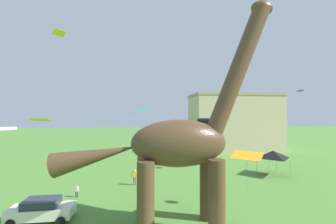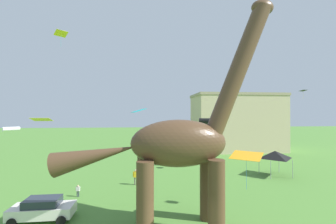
{
  "view_description": "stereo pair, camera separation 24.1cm",
  "coord_description": "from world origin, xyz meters",
  "px_view_note": "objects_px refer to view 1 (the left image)",
  "views": [
    {
      "loc": [
        -2.63,
        -11.27,
        7.45
      ],
      "look_at": [
        -0.73,
        4.73,
        7.62
      ],
      "focal_mm": 24.31,
      "sensor_mm": 36.0,
      "label": 1
    },
    {
      "loc": [
        -2.39,
        -11.3,
        7.45
      ],
      "look_at": [
        -0.73,
        4.73,
        7.62
      ],
      "focal_mm": 24.31,
      "sensor_mm": 36.0,
      "label": 2
    }
  ],
  "objects_px": {
    "kite_high_right": "(208,121)",
    "kite_near_high": "(7,129)",
    "kite_trailing": "(40,120)",
    "person_far_spectator": "(135,176)",
    "person_near_flyer": "(77,190)",
    "kite_apex": "(140,111)",
    "festival_canopy_tent": "(273,154)",
    "dinosaur_sculpture": "(178,143)",
    "kite_high_left": "(247,156)",
    "kite_mid_right": "(59,33)",
    "kite_mid_left": "(300,91)",
    "parked_sedan_left": "(42,210)"
  },
  "relations": [
    {
      "from": "dinosaur_sculpture",
      "to": "person_near_flyer",
      "type": "distance_m",
      "value": 11.54
    },
    {
      "from": "kite_mid_right",
      "to": "kite_high_left",
      "type": "bearing_deg",
      "value": -38.43
    },
    {
      "from": "person_far_spectator",
      "to": "dinosaur_sculpture",
      "type": "bearing_deg",
      "value": 35.4
    },
    {
      "from": "kite_near_high",
      "to": "kite_high_right",
      "type": "bearing_deg",
      "value": -9.11
    },
    {
      "from": "festival_canopy_tent",
      "to": "kite_near_high",
      "type": "bearing_deg",
      "value": 165.63
    },
    {
      "from": "parked_sedan_left",
      "to": "kite_apex",
      "type": "relative_size",
      "value": 4.48
    },
    {
      "from": "person_near_flyer",
      "to": "kite_apex",
      "type": "height_order",
      "value": "kite_apex"
    },
    {
      "from": "kite_mid_right",
      "to": "kite_trailing",
      "type": "height_order",
      "value": "kite_mid_right"
    },
    {
      "from": "dinosaur_sculpture",
      "to": "kite_trailing",
      "type": "relative_size",
      "value": 10.61
    },
    {
      "from": "kite_mid_right",
      "to": "kite_apex",
      "type": "xyz_separation_m",
      "value": [
        7.62,
        -11.47,
        -7.48
      ]
    },
    {
      "from": "person_far_spectator",
      "to": "festival_canopy_tent",
      "type": "xyz_separation_m",
      "value": [
        16.75,
        1.91,
        1.56
      ]
    },
    {
      "from": "kite_apex",
      "to": "kite_high_right",
      "type": "bearing_deg",
      "value": 64.76
    },
    {
      "from": "parked_sedan_left",
      "to": "dinosaur_sculpture",
      "type": "bearing_deg",
      "value": -13.21
    },
    {
      "from": "kite_high_left",
      "to": "kite_mid_left",
      "type": "relative_size",
      "value": 1.47
    },
    {
      "from": "kite_high_right",
      "to": "kite_near_high",
      "type": "height_order",
      "value": "kite_high_right"
    },
    {
      "from": "kite_near_high",
      "to": "kite_trailing",
      "type": "xyz_separation_m",
      "value": [
        11.54,
        -16.98,
        1.71
      ]
    },
    {
      "from": "dinosaur_sculpture",
      "to": "kite_high_left",
      "type": "distance_m",
      "value": 4.5
    },
    {
      "from": "person_near_flyer",
      "to": "kite_mid_left",
      "type": "relative_size",
      "value": 0.78
    },
    {
      "from": "parked_sedan_left",
      "to": "kite_high_left",
      "type": "height_order",
      "value": "kite_high_left"
    },
    {
      "from": "festival_canopy_tent",
      "to": "kite_high_right",
      "type": "xyz_separation_m",
      "value": [
        -6.79,
        4.46,
        3.94
      ]
    },
    {
      "from": "person_near_flyer",
      "to": "kite_high_right",
      "type": "height_order",
      "value": "kite_high_right"
    },
    {
      "from": "parked_sedan_left",
      "to": "festival_canopy_tent",
      "type": "bearing_deg",
      "value": 21.34
    },
    {
      "from": "dinosaur_sculpture",
      "to": "person_far_spectator",
      "type": "height_order",
      "value": "dinosaur_sculpture"
    },
    {
      "from": "person_far_spectator",
      "to": "kite_near_high",
      "type": "height_order",
      "value": "kite_near_high"
    },
    {
      "from": "person_far_spectator",
      "to": "kite_high_right",
      "type": "distance_m",
      "value": 13.04
    },
    {
      "from": "kite_mid_left",
      "to": "festival_canopy_tent",
      "type": "bearing_deg",
      "value": -144.76
    },
    {
      "from": "festival_canopy_tent",
      "to": "kite_high_right",
      "type": "relative_size",
      "value": 0.99
    },
    {
      "from": "kite_mid_right",
      "to": "kite_trailing",
      "type": "relative_size",
      "value": 1.01
    },
    {
      "from": "dinosaur_sculpture",
      "to": "person_far_spectator",
      "type": "relative_size",
      "value": 9.39
    },
    {
      "from": "kite_high_right",
      "to": "kite_mid_right",
      "type": "xyz_separation_m",
      "value": [
        -16.93,
        -8.3,
        8.63
      ]
    },
    {
      "from": "kite_apex",
      "to": "parked_sedan_left",
      "type": "bearing_deg",
      "value": 139.02
    },
    {
      "from": "person_far_spectator",
      "to": "kite_mid_left",
      "type": "bearing_deg",
      "value": 124.26
    },
    {
      "from": "person_near_flyer",
      "to": "kite_trailing",
      "type": "relative_size",
      "value": 0.73
    },
    {
      "from": "kite_mid_left",
      "to": "kite_high_left",
      "type": "bearing_deg",
      "value": -132.35
    },
    {
      "from": "festival_canopy_tent",
      "to": "kite_high_left",
      "type": "distance_m",
      "value": 17.97
    },
    {
      "from": "kite_mid_right",
      "to": "kite_trailing",
      "type": "distance_m",
      "value": 9.05
    },
    {
      "from": "dinosaur_sculpture",
      "to": "parked_sedan_left",
      "type": "xyz_separation_m",
      "value": [
        -9.3,
        2.04,
        -4.74
      ]
    },
    {
      "from": "kite_high_left",
      "to": "festival_canopy_tent",
      "type": "bearing_deg",
      "value": 54.35
    },
    {
      "from": "kite_trailing",
      "to": "kite_high_left",
      "type": "height_order",
      "value": "kite_trailing"
    },
    {
      "from": "kite_trailing",
      "to": "person_far_spectator",
      "type": "bearing_deg",
      "value": 41.14
    },
    {
      "from": "person_near_flyer",
      "to": "kite_trailing",
      "type": "xyz_separation_m",
      "value": [
        -1.85,
        -3.07,
        6.42
      ]
    },
    {
      "from": "dinosaur_sculpture",
      "to": "kite_high_right",
      "type": "distance_m",
      "value": 17.31
    },
    {
      "from": "person_near_flyer",
      "to": "kite_high_right",
      "type": "relative_size",
      "value": 0.33
    },
    {
      "from": "kite_mid_right",
      "to": "person_near_flyer",
      "type": "bearing_deg",
      "value": -28.82
    },
    {
      "from": "kite_high_right",
      "to": "kite_mid_left",
      "type": "bearing_deg",
      "value": 4.32
    },
    {
      "from": "kite_mid_left",
      "to": "kite_apex",
      "type": "bearing_deg",
      "value": -138.97
    },
    {
      "from": "dinosaur_sculpture",
      "to": "kite_apex",
      "type": "height_order",
      "value": "dinosaur_sculpture"
    },
    {
      "from": "dinosaur_sculpture",
      "to": "kite_trailing",
      "type": "bearing_deg",
      "value": 151.88
    },
    {
      "from": "kite_high_right",
      "to": "kite_near_high",
      "type": "bearing_deg",
      "value": 170.89
    },
    {
      "from": "kite_high_right",
      "to": "kite_trailing",
      "type": "relative_size",
      "value": 2.2
    }
  ]
}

